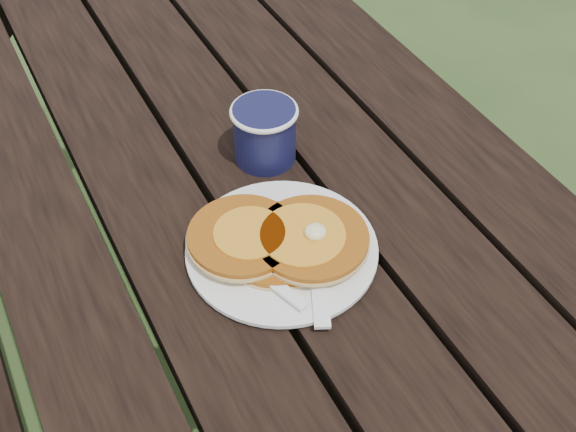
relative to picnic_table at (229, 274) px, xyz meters
name	(u,v)px	position (x,y,z in m)	size (l,w,h in m)	color
ground	(238,374)	(0.00, 0.00, -0.37)	(60.00, 60.00, 0.00)	#2A3D1A
picnic_table	(229,274)	(0.00, 0.00, 0.00)	(1.36, 1.80, 0.75)	black
plate	(282,250)	(-0.03, -0.30, 0.39)	(0.24, 0.24, 0.01)	white
pancake_stack	(279,239)	(-0.03, -0.29, 0.41)	(0.22, 0.19, 0.04)	#A65812
knife	(318,269)	(-0.01, -0.35, 0.39)	(0.02, 0.18, 0.01)	white
fork	(273,282)	(-0.07, -0.35, 0.40)	(0.03, 0.16, 0.01)	white
coffee_cup	(265,130)	(0.03, -0.12, 0.43)	(0.10, 0.10, 0.09)	#121438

